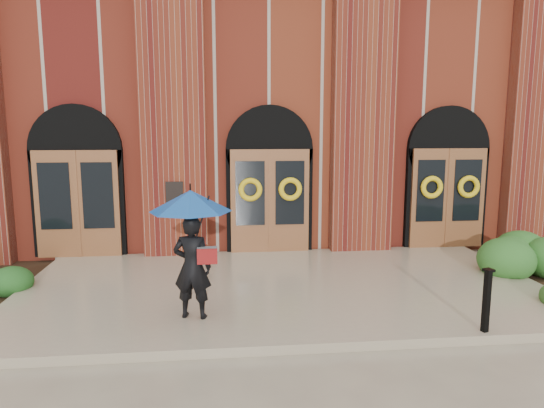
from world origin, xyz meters
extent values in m
plane|color=tan|center=(0.00, 0.00, 0.00)|extent=(90.00, 90.00, 0.00)
cube|color=tan|center=(0.00, 0.15, 0.07)|extent=(10.00, 5.30, 0.15)
cube|color=maroon|center=(0.00, 8.90, 3.50)|extent=(16.00, 12.00, 7.00)
cube|color=black|center=(-2.25, 2.47, 1.65)|extent=(0.40, 0.05, 0.55)
cube|color=maroon|center=(-2.25, 2.73, 3.50)|extent=(1.50, 0.45, 7.00)
cube|color=maroon|center=(2.25, 2.73, 3.50)|extent=(1.50, 0.45, 7.00)
cube|color=maroon|center=(6.75, 2.73, 3.50)|extent=(1.50, 0.45, 7.00)
cube|color=brown|center=(-4.50, 2.71, 1.40)|extent=(1.90, 0.10, 2.50)
cylinder|color=black|center=(-4.50, 2.85, 2.65)|extent=(2.10, 0.22, 2.10)
cube|color=brown|center=(0.00, 2.71, 1.40)|extent=(1.90, 0.10, 2.50)
cylinder|color=black|center=(0.00, 2.85, 2.65)|extent=(2.10, 0.22, 2.10)
cube|color=brown|center=(4.50, 2.71, 1.40)|extent=(1.90, 0.10, 2.50)
cylinder|color=black|center=(4.50, 2.85, 2.65)|extent=(2.10, 0.22, 2.10)
torus|color=yellow|center=(-0.48, 2.59, 1.70)|extent=(0.57, 0.13, 0.57)
torus|color=yellow|center=(0.48, 2.59, 1.70)|extent=(0.57, 0.13, 0.57)
torus|color=yellow|center=(4.02, 2.59, 1.70)|extent=(0.57, 0.13, 0.57)
torus|color=yellow|center=(4.98, 2.59, 1.70)|extent=(0.57, 0.13, 0.57)
imported|color=black|center=(-1.64, -1.33, 0.98)|extent=(0.68, 0.52, 1.67)
cone|color=#12468E|center=(-1.64, -1.33, 2.04)|extent=(1.54, 1.54, 0.33)
cylinder|color=black|center=(-1.59, -1.38, 1.60)|extent=(0.02, 0.02, 0.56)
cube|color=#96999B|center=(-1.40, -1.46, 1.21)|extent=(0.34, 0.22, 0.24)
cube|color=maroon|center=(-1.40, -1.55, 1.21)|extent=(0.31, 0.09, 0.24)
cube|color=black|center=(2.71, -2.35, 0.62)|extent=(0.10, 0.10, 0.93)
cube|color=black|center=(2.71, -2.35, 1.10)|extent=(0.16, 0.16, 0.04)
camera|label=1|loc=(-1.17, -8.82, 3.17)|focal=32.00mm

